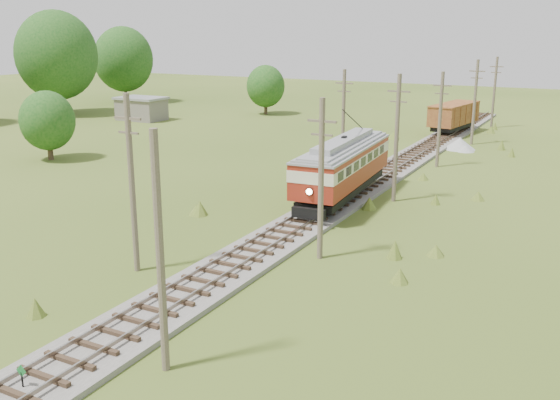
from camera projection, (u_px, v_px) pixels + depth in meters
The scene contains 18 objects.
railbed_main at pixel (366, 185), 48.65m from camera, with size 3.60×96.00×0.57m.
switch_marker at pixel (22, 377), 20.94m from camera, with size 0.45×0.06×1.08m.
streetcar at pixel (343, 163), 43.86m from camera, with size 4.05×13.50×6.12m.
gondola at pixel (454, 115), 72.90m from camera, with size 4.22×9.40×3.01m.
gravel_pile at pixel (461, 144), 63.63m from camera, with size 3.30×3.50×1.20m.
utility_pole_r_1 at pixel (160, 255), 21.44m from camera, with size 0.30×0.30×8.80m.
utility_pole_r_2 at pixel (321, 178), 32.41m from camera, with size 1.60×0.30×8.60m.
utility_pole_r_3 at pixel (397, 137), 43.48m from camera, with size 1.60×0.30×9.00m.
utility_pole_r_4 at pixel (440, 119), 54.72m from camera, with size 1.60×0.30×8.40m.
utility_pole_r_5 at pixel (475, 101), 65.54m from camera, with size 1.60×0.30×8.90m.
utility_pole_r_6 at pixel (494, 92), 76.73m from camera, with size 1.60×0.30×8.70m.
utility_pole_l_a at pixel (132, 183), 30.64m from camera, with size 1.60×0.30×9.00m.
utility_pole_l_b at pixel (343, 118), 54.68m from camera, with size 1.60×0.30×8.60m.
tree_left_4 at pixel (56, 55), 87.94m from camera, with size 11.34×11.34×14.61m.
tree_left_5 at pixel (124, 59), 102.80m from camera, with size 9.66×9.66×12.44m.
tree_mid_a at pixel (266, 86), 89.26m from camera, with size 5.46×5.46×7.03m.
tree_mid_c at pixel (47, 121), 57.88m from camera, with size 5.04×5.04×6.49m.
shed at pixel (142, 108), 84.26m from camera, with size 6.40×4.40×3.10m.
Camera 1 is at (16.21, -10.87, 11.91)m, focal length 40.00 mm.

